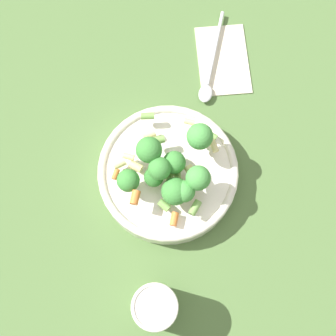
% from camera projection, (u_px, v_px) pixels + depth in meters
% --- Properties ---
extents(ground_plane, '(3.00, 3.00, 0.00)m').
position_uv_depth(ground_plane, '(168.00, 177.00, 0.85)').
color(ground_plane, '#4C6B38').
extents(bowl, '(0.24, 0.24, 0.05)m').
position_uv_depth(bowl, '(168.00, 174.00, 0.82)').
color(bowl, silver).
rests_on(bowl, ground_plane).
extents(pasta_salad, '(0.19, 0.20, 0.08)m').
position_uv_depth(pasta_salad, '(171.00, 169.00, 0.76)').
color(pasta_salad, '#8CB766').
rests_on(pasta_salad, bowl).
extents(cup, '(0.07, 0.07, 0.11)m').
position_uv_depth(cup, '(156.00, 306.00, 0.73)').
color(cup, silver).
rests_on(cup, ground_plane).
extents(napkin, '(0.10, 0.15, 0.01)m').
position_uv_depth(napkin, '(223.00, 59.00, 0.91)').
color(napkin, beige).
rests_on(napkin, ground_plane).
extents(spoon, '(0.08, 0.19, 0.01)m').
position_uv_depth(spoon, '(210.00, 72.00, 0.89)').
color(spoon, silver).
rests_on(spoon, napkin).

